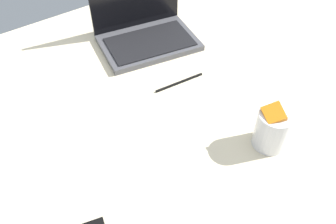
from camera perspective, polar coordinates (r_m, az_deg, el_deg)
name	(u,v)px	position (r cm, az deg, el deg)	size (l,w,h in cm)	color
bed_mattress	(210,113)	(117.43, 6.66, -0.14)	(180.00, 140.00, 18.00)	beige
laptop	(145,30)	(130.08, -3.74, 12.98)	(36.68, 28.70, 23.00)	#4C4C51
snack_cup	(272,128)	(96.10, 16.28, -2.54)	(9.00, 9.61, 13.57)	silver
charger_cable	(179,83)	(113.46, 1.83, 4.72)	(17.00, 0.60, 0.60)	black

